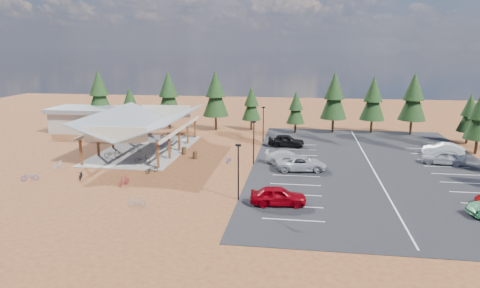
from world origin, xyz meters
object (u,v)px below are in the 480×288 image
Objects in this scene: lamp_post_1 at (254,139)px; bike_6 at (166,143)px; bike_4 at (142,159)px; bike_8 at (81,175)px; outbuilding at (87,119)px; bike_pavilion at (145,122)px; bike_0 at (112,154)px; bike_13 at (137,201)px; lamp_post_0 at (238,168)px; bike_1 at (135,149)px; lamp_post_2 at (263,122)px; bike_12 at (152,169)px; car_8 at (443,157)px; bike_9 at (58,165)px; bike_3 at (138,136)px; trash_bin_1 at (184,151)px; bike_14 at (229,160)px; bike_11 at (124,181)px; car_9 at (443,149)px; car_0 at (278,196)px; car_4 at (286,141)px; trash_bin_0 at (195,155)px; bike_10 at (30,177)px; car_2 at (301,163)px; car_3 at (287,157)px; bike_5 at (154,148)px; bike_7 at (165,136)px.

lamp_post_1 is 3.40× the size of bike_6.
bike_4 is 7.95m from bike_8.
bike_pavilion is at bearing -38.16° from outbuilding.
lamp_post_1 reaches higher than bike_8.
bike_13 is (9.19, -15.02, -0.14)m from bike_0.
bike_1 is at bearing 135.95° from lamp_post_0.
lamp_post_0 and lamp_post_2 have the same top height.
bike_6 is at bearing 173.73° from bike_13.
car_8 is (32.43, 8.25, 0.38)m from bike_12.
bike_9 is (-8.46, -3.56, -0.07)m from bike_4.
bike_0 is 1.15× the size of bike_1.
bike_1 is at bearing -48.19° from bike_0.
car_8 is at bearing -86.72° from bike_3.
bike_8 is at bearing -122.78° from trash_bin_1.
lamp_post_1 is 17.20m from bike_13.
car_8 reaches higher than bike_12.
bike_14 is (-2.96, -12.01, -2.57)m from lamp_post_2.
bike_4 reaches higher than bike_13.
bike_11 is 1.14× the size of bike_13.
car_8 is 4.57m from car_9.
trash_bin_1 is 0.58× the size of bike_14.
car_0 is 0.98× the size of car_4.
lamp_post_2 is 18.18m from bike_1.
bike_13 is 12.20m from car_0.
trash_bin_0 is 31.14m from car_9.
lamp_post_1 is 3.92m from bike_14.
bike_1 is 5.44m from bike_4.
trash_bin_1 is 0.54× the size of bike_11.
bike_3 reaches higher than bike_14.
trash_bin_1 and bike_10 have the same top height.
bike_11 is (9.71, -4.58, 0.02)m from bike_9.
bike_1 is at bearing -175.80° from bike_13.
bike_8 reaches higher than bike_9.
bike_11 is 0.30× the size of car_2.
lamp_post_0 is 22.24m from bike_10.
bike_0 is 1.13× the size of bike_9.
car_4 is (-0.48, 8.73, 0.09)m from car_3.
bike_pavilion is 3.77× the size of lamp_post_2.
bike_4 reaches higher than trash_bin_0.
bike_1 is at bearing -31.94° from bike_12.
bike_5 is (4.84, -6.70, -0.05)m from bike_3.
car_3 is (16.92, 2.33, 0.23)m from bike_4.
bike_7 is at bearing 88.02° from car_4.
lamp_post_0 is at bearing -169.63° from bike_9.
car_4 is (17.69, -1.42, 0.23)m from bike_7.
car_3 is at bearing -127.26° from bike_6.
lamp_post_0 reaches higher than bike_12.
bike_5 is 19.15m from bike_13.
bike_pavilion is 11.33× the size of bike_10.
car_2 is 1.17× the size of car_9.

